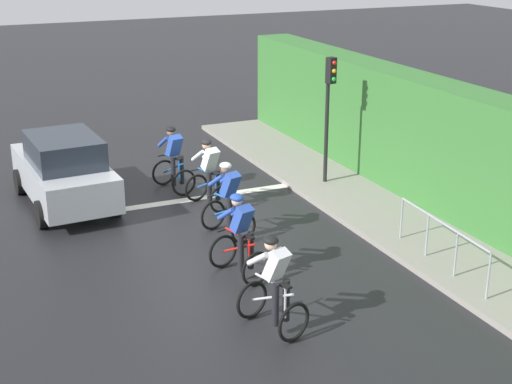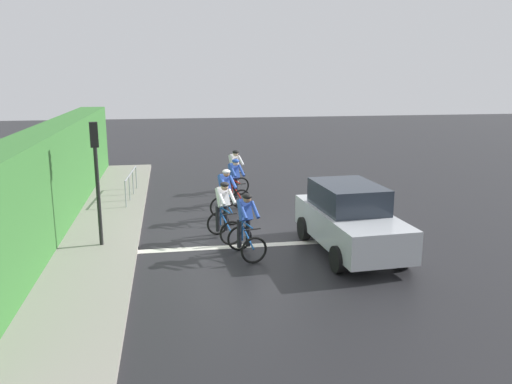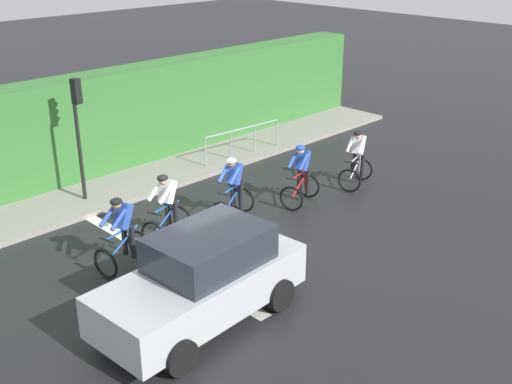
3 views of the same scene
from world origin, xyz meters
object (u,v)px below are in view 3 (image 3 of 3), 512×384
at_px(cyclist_trailing, 122,234).
at_px(pedestrian_railing_kerbside, 243,136).
at_px(cyclist_second, 301,175).
at_px(car_silver, 203,279).
at_px(cyclist_fourth, 167,208).
at_px(cyclist_mid, 234,190).
at_px(traffic_light_near_crossing, 78,122).
at_px(cyclist_lead, 357,159).

bearing_deg(cyclist_trailing, pedestrian_railing_kerbside, 116.11).
xyz_separation_m(cyclist_second, cyclist_trailing, (-0.39, -5.27, 0.00)).
height_order(cyclist_trailing, car_silver, car_silver).
bearing_deg(cyclist_fourth, cyclist_mid, 82.30).
xyz_separation_m(cyclist_fourth, pedestrian_railing_kerbside, (-2.84, 5.13, -0.03)).
relative_size(cyclist_mid, cyclist_trailing, 1.00).
height_order(cyclist_fourth, traffic_light_near_crossing, traffic_light_near_crossing).
bearing_deg(cyclist_trailing, cyclist_lead, 84.85).
xyz_separation_m(cyclist_second, car_silver, (2.31, -5.33, 0.08)).
bearing_deg(cyclist_lead, cyclist_mid, -101.45).
distance_m(cyclist_trailing, pedestrian_railing_kerbside, 7.36).
bearing_deg(car_silver, cyclist_mid, 129.95).
distance_m(cyclist_mid, traffic_light_near_crossing, 4.36).
bearing_deg(cyclist_second, pedestrian_railing_kerbside, 159.85).
bearing_deg(traffic_light_near_crossing, cyclist_second, 44.43).
bearing_deg(traffic_light_near_crossing, cyclist_lead, 54.35).
height_order(cyclist_mid, cyclist_trailing, same).
bearing_deg(car_silver, pedestrian_railing_kerbside, 131.76).
bearing_deg(cyclist_fourth, car_silver, -26.26).
xyz_separation_m(cyclist_lead, pedestrian_railing_kerbside, (-3.90, -0.73, -0.03)).
height_order(cyclist_second, cyclist_fourth, same).
relative_size(cyclist_trailing, car_silver, 0.40).
xyz_separation_m(cyclist_mid, car_silver, (2.85, -3.41, 0.08)).
bearing_deg(cyclist_mid, cyclist_second, 74.30).
distance_m(cyclist_lead, cyclist_fourth, 5.96).
xyz_separation_m(car_silver, traffic_light_near_crossing, (-6.40, 1.32, 1.35)).
bearing_deg(pedestrian_railing_kerbside, cyclist_trailing, -63.89).
bearing_deg(cyclist_lead, car_silver, -74.54).
distance_m(cyclist_second, cyclist_mid, 1.99).
relative_size(cyclist_fourth, cyclist_trailing, 1.00).
xyz_separation_m(traffic_light_near_crossing, pedestrian_railing_kerbside, (0.46, 5.34, -1.46)).
height_order(cyclist_lead, cyclist_mid, same).
bearing_deg(cyclist_mid, pedestrian_railing_kerbside, 133.56).
height_order(cyclist_second, cyclist_trailing, same).
bearing_deg(pedestrian_railing_kerbside, car_silver, -48.24).
distance_m(cyclist_lead, cyclist_mid, 4.07).
bearing_deg(cyclist_trailing, cyclist_mid, 92.49).
distance_m(cyclist_fourth, traffic_light_near_crossing, 3.60).
xyz_separation_m(cyclist_trailing, car_silver, (2.71, -0.05, 0.08)).
bearing_deg(cyclist_mid, cyclist_fourth, -97.70).
xyz_separation_m(cyclist_mid, traffic_light_near_crossing, (-3.55, -2.09, 1.43)).
height_order(cyclist_mid, car_silver, car_silver).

